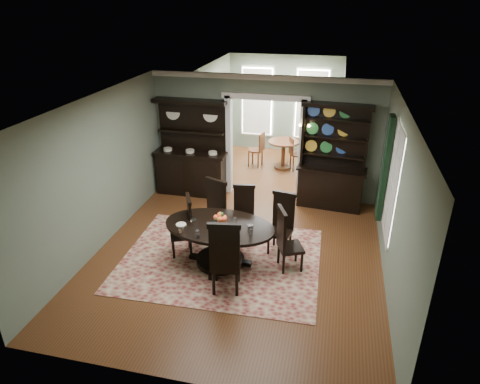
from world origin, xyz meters
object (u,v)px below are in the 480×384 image
object	(u,v)px
dining_table	(220,237)
welsh_dresser	(332,171)
parlor_table	(283,151)
sideboard	(192,162)

from	to	relation	value
dining_table	welsh_dresser	bearing A→B (deg)	60.92
welsh_dresser	parlor_table	xyz separation A→B (m)	(-1.42, 2.15, -0.36)
dining_table	parlor_table	distance (m)	5.12
welsh_dresser	sideboard	bearing A→B (deg)	-174.38
sideboard	welsh_dresser	bearing A→B (deg)	0.30
dining_table	parlor_table	xyz separation A→B (m)	(0.50, 5.10, -0.03)
sideboard	welsh_dresser	size ratio (longest dim) A/B	0.96
dining_table	welsh_dresser	world-z (taller)	welsh_dresser
sideboard	parlor_table	xyz separation A→B (m)	(2.03, 2.16, -0.29)
sideboard	parlor_table	size ratio (longest dim) A/B	2.67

